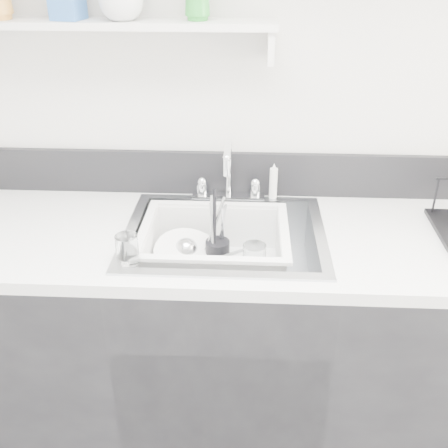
{
  "coord_description": "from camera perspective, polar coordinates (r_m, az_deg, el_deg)",
  "views": [
    {
      "loc": [
        0.07,
        -0.27,
        1.75
      ],
      "look_at": [
        0.0,
        1.14,
        0.98
      ],
      "focal_mm": 42.0,
      "sensor_mm": 36.0,
      "label": 1
    }
  ],
  "objects": [
    {
      "name": "room_shell",
      "position": [
        0.66,
        -3.71,
        23.08
      ],
      "size": [
        3.5,
        3.0,
        2.6
      ],
      "color": "silver",
      "rests_on": "ground"
    },
    {
      "name": "counter_run",
      "position": [
        1.95,
        0.08,
        -12.85
      ],
      "size": [
        3.2,
        0.62,
        0.92
      ],
      "color": "black",
      "rests_on": "ground"
    },
    {
      "name": "backsplash",
      "position": [
        1.91,
        0.55,
        5.52
      ],
      "size": [
        3.2,
        0.02,
        0.16
      ],
      "primitive_type": "cube",
      "color": "black",
      "rests_on": "counter_run"
    },
    {
      "name": "sink",
      "position": [
        1.72,
        0.09,
        -3.59
      ],
      "size": [
        0.64,
        0.52,
        0.2
      ],
      "primitive_type": null,
      "color": "silver",
      "rests_on": "counter_run"
    },
    {
      "name": "faucet",
      "position": [
        1.87,
        0.47,
        4.34
      ],
      "size": [
        0.26,
        0.18,
        0.23
      ],
      "color": "silver",
      "rests_on": "counter_run"
    },
    {
      "name": "side_sprayer",
      "position": [
        1.87,
        5.4,
        4.61
      ],
      "size": [
        0.03,
        0.03,
        0.14
      ],
      "primitive_type": "cylinder",
      "color": "silver",
      "rests_on": "counter_run"
    },
    {
      "name": "wall_shelf",
      "position": [
        1.76,
        -11.74,
        20.32
      ],
      "size": [
        1.0,
        0.16,
        0.12
      ],
      "color": "silver",
      "rests_on": "room_shell"
    },
    {
      "name": "wash_tub",
      "position": [
        1.72,
        -1.03,
        -3.03
      ],
      "size": [
        0.51,
        0.43,
        0.19
      ],
      "primitive_type": null,
      "rotation": [
        0.0,
        0.0,
        0.08
      ],
      "color": "silver",
      "rests_on": "sink"
    },
    {
      "name": "plate_stack",
      "position": [
        1.76,
        -3.62,
        -4.29
      ],
      "size": [
        0.28,
        0.27,
        0.11
      ],
      "rotation": [
        0.0,
        0.0,
        0.33
      ],
      "color": "white",
      "rests_on": "wash_tub"
    },
    {
      "name": "utensil_cup",
      "position": [
        1.76,
        -0.71,
        -3.07
      ],
      "size": [
        0.08,
        0.08,
        0.27
      ],
      "rotation": [
        0.0,
        0.0,
        0.04
      ],
      "color": "black",
      "rests_on": "wash_tub"
    },
    {
      "name": "ladle",
      "position": [
        1.73,
        -2.34,
        -4.26
      ],
      "size": [
        0.31,
        0.28,
        0.09
      ],
      "primitive_type": null,
      "rotation": [
        0.0,
        0.0,
        -0.69
      ],
      "color": "silver",
      "rests_on": "wash_tub"
    },
    {
      "name": "tumbler_in_tub",
      "position": [
        1.73,
        3.31,
        -3.9
      ],
      "size": [
        0.09,
        0.09,
        0.11
      ],
      "primitive_type": "cylinder",
      "rotation": [
        0.0,
        0.0,
        -0.13
      ],
      "color": "white",
      "rests_on": "wash_tub"
    },
    {
      "name": "tumbler_counter",
      "position": [
        1.53,
        -10.48,
        -2.77
      ],
      "size": [
        0.08,
        0.08,
        0.09
      ],
      "primitive_type": "cylinder",
      "rotation": [
        0.0,
        0.0,
        0.35
      ],
      "color": "white",
      "rests_on": "counter_run"
    },
    {
      "name": "bowl_small",
      "position": [
        1.69,
        3.18,
        -6.27
      ],
      "size": [
        0.12,
        0.12,
        0.03
      ],
      "primitive_type": "imported",
      "rotation": [
        0.0,
        0.0,
        -0.22
      ],
      "color": "white",
      "rests_on": "wash_tub"
    }
  ]
}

